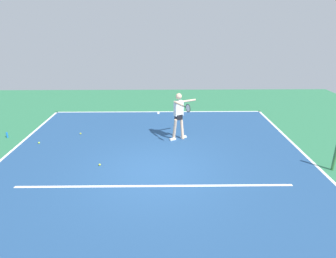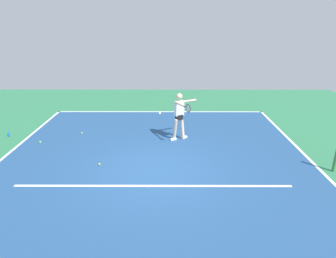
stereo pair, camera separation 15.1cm
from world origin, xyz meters
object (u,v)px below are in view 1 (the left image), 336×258
object	(u,v)px
net_post	(335,154)
tennis_ball_near_service_line	(39,143)
tennis_ball_by_sideline	(100,165)
water_bottle	(7,135)
tennis_ball_by_baseline	(81,134)
tennis_player	(179,113)

from	to	relation	value
net_post	tennis_ball_near_service_line	xyz separation A→B (m)	(9.94, -2.19, -0.50)
tennis_ball_by_sideline	tennis_ball_near_service_line	bearing A→B (deg)	-34.19
tennis_ball_by_sideline	water_bottle	xyz separation A→B (m)	(4.14, -2.42, 0.08)
net_post	tennis_ball_by_baseline	xyz separation A→B (m)	(8.62, -3.12, -0.50)
net_post	tennis_ball_near_service_line	bearing A→B (deg)	-12.42
tennis_ball_by_sideline	net_post	bearing A→B (deg)	176.98
tennis_ball_near_service_line	tennis_ball_by_baseline	bearing A→B (deg)	-144.64
tennis_player	tennis_ball_by_baseline	distance (m)	4.16
net_post	tennis_ball_by_baseline	bearing A→B (deg)	-19.88
net_post	tennis_player	bearing A→B (deg)	-28.76
tennis_player	tennis_ball_by_sideline	distance (m)	3.57
tennis_ball_by_baseline	net_post	bearing A→B (deg)	160.12
tennis_ball_by_baseline	tennis_ball_near_service_line	bearing A→B (deg)	35.36
tennis_ball_by_baseline	water_bottle	bearing A→B (deg)	6.47
tennis_ball_by_sideline	tennis_ball_near_service_line	world-z (taller)	same
tennis_ball_near_service_line	tennis_ball_by_baseline	world-z (taller)	same
tennis_ball_near_service_line	tennis_ball_by_baseline	distance (m)	1.61
tennis_player	tennis_ball_near_service_line	xyz separation A→B (m)	(5.30, 0.36, -1.03)
tennis_ball_by_baseline	water_bottle	size ratio (longest dim) A/B	0.30
tennis_player	tennis_ball_by_sideline	size ratio (longest dim) A/B	27.81
tennis_ball_near_service_line	tennis_player	bearing A→B (deg)	-176.11
tennis_ball_by_baseline	water_bottle	world-z (taller)	water_bottle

